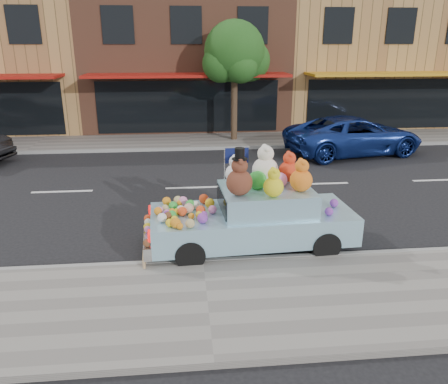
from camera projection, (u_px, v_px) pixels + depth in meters
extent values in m
plane|color=black|center=(195.00, 188.00, 13.53)|extent=(120.00, 120.00, 0.00)
cube|color=gray|center=(208.00, 304.00, 7.39)|extent=(60.00, 3.00, 0.12)
cube|color=gray|center=(190.00, 141.00, 19.63)|extent=(60.00, 3.00, 0.12)
cube|color=gray|center=(203.00, 262.00, 8.80)|extent=(60.00, 0.12, 0.13)
cube|color=gray|center=(191.00, 149.00, 18.21)|extent=(60.00, 0.12, 0.13)
cube|color=black|center=(23.00, 25.00, 18.78)|extent=(1.40, 0.06, 1.60)
cube|color=brown|center=(186.00, 57.00, 23.69)|extent=(10.00, 8.00, 7.00)
cube|color=black|center=(188.00, 107.00, 20.59)|extent=(8.50, 0.06, 2.40)
cube|color=maroon|center=(188.00, 75.00, 19.27)|extent=(9.00, 1.80, 0.12)
cube|color=black|center=(118.00, 25.00, 19.15)|extent=(1.40, 0.06, 1.60)
cube|color=black|center=(186.00, 25.00, 19.42)|extent=(1.40, 0.06, 1.60)
cube|color=black|center=(253.00, 25.00, 19.70)|extent=(1.40, 0.06, 1.60)
cube|color=#AC7F48|center=(363.00, 57.00, 24.61)|extent=(10.00, 8.00, 7.00)
cube|color=black|center=(391.00, 104.00, 21.51)|extent=(8.50, 0.06, 2.40)
cube|color=orange|center=(404.00, 74.00, 20.19)|extent=(9.00, 1.80, 0.12)
cube|color=black|center=(339.00, 26.00, 20.06)|extent=(1.40, 0.06, 1.60)
cube|color=black|center=(401.00, 26.00, 20.34)|extent=(1.40, 0.06, 1.60)
cylinder|color=#38281C|center=(234.00, 106.00, 19.31)|extent=(0.28, 0.28, 3.20)
sphere|color=#194513|center=(235.00, 51.00, 18.56)|extent=(2.60, 2.60, 2.60)
sphere|color=#194513|center=(250.00, 61.00, 19.04)|extent=(1.80, 1.80, 1.80)
sphere|color=#194513|center=(221.00, 64.00, 18.48)|extent=(1.60, 1.60, 1.60)
sphere|color=#194513|center=(241.00, 66.00, 18.21)|extent=(1.40, 1.40, 1.40)
sphere|color=#194513|center=(226.00, 58.00, 19.20)|extent=(1.60, 1.60, 1.60)
imported|color=navy|center=(354.00, 135.00, 17.38)|extent=(5.85, 3.56, 1.52)
cylinder|color=black|center=(326.00, 246.00, 8.98)|extent=(0.61, 0.23, 0.60)
cylinder|color=black|center=(302.00, 217.00, 10.44)|extent=(0.61, 0.23, 0.60)
cylinder|color=black|center=(190.00, 255.00, 8.59)|extent=(0.61, 0.23, 0.60)
cylinder|color=black|center=(185.00, 224.00, 10.05)|extent=(0.61, 0.23, 0.60)
cube|color=#95C7DE|center=(252.00, 224.00, 9.43)|extent=(4.38, 1.92, 0.60)
cube|color=#95C7DE|center=(266.00, 199.00, 9.30)|extent=(1.98, 1.60, 0.50)
cube|color=silver|center=(148.00, 236.00, 9.17)|extent=(0.25, 1.79, 0.26)
cube|color=red|center=(149.00, 236.00, 8.43)|extent=(0.07, 0.28, 0.16)
cube|color=red|center=(150.00, 211.00, 9.71)|extent=(0.07, 0.28, 0.16)
cube|color=black|center=(222.00, 201.00, 9.16)|extent=(0.11, 1.30, 0.40)
sphere|color=#572819|center=(239.00, 182.00, 8.71)|extent=(0.53, 0.53, 0.53)
sphere|color=#572819|center=(240.00, 166.00, 8.60)|extent=(0.33, 0.33, 0.33)
sphere|color=#572819|center=(240.00, 162.00, 8.46)|extent=(0.13, 0.13, 0.13)
sphere|color=#572819|center=(239.00, 159.00, 8.67)|extent=(0.13, 0.13, 0.13)
cylinder|color=black|center=(240.00, 159.00, 8.55)|extent=(0.31, 0.31, 0.02)
cylinder|color=black|center=(240.00, 153.00, 8.52)|extent=(0.20, 0.20, 0.22)
sphere|color=beige|center=(265.00, 170.00, 9.46)|extent=(0.58, 0.58, 0.58)
sphere|color=beige|center=(266.00, 154.00, 9.34)|extent=(0.36, 0.36, 0.36)
sphere|color=beige|center=(267.00, 150.00, 9.18)|extent=(0.14, 0.14, 0.14)
sphere|color=beige|center=(265.00, 147.00, 9.42)|extent=(0.14, 0.14, 0.14)
sphere|color=orange|center=(301.00, 180.00, 8.95)|extent=(0.47, 0.47, 0.47)
sphere|color=orange|center=(302.00, 166.00, 8.85)|extent=(0.29, 0.29, 0.29)
sphere|color=orange|center=(304.00, 163.00, 8.73)|extent=(0.11, 0.11, 0.11)
sphere|color=orange|center=(301.00, 160.00, 8.92)|extent=(0.11, 0.11, 0.11)
sphere|color=red|center=(289.00, 171.00, 9.60)|extent=(0.46, 0.46, 0.46)
sphere|color=red|center=(290.00, 158.00, 9.51)|extent=(0.28, 0.28, 0.28)
sphere|color=red|center=(291.00, 155.00, 9.38)|extent=(0.11, 0.11, 0.11)
sphere|color=red|center=(289.00, 153.00, 9.57)|extent=(0.11, 0.11, 0.11)
sphere|color=silver|center=(235.00, 174.00, 9.48)|extent=(0.42, 0.42, 0.42)
sphere|color=silver|center=(235.00, 162.00, 9.39)|extent=(0.26, 0.26, 0.26)
sphere|color=silver|center=(236.00, 159.00, 9.28)|extent=(0.10, 0.10, 0.10)
sphere|color=silver|center=(234.00, 157.00, 9.45)|extent=(0.10, 0.10, 0.10)
sphere|color=gold|center=(273.00, 187.00, 8.64)|extent=(0.41, 0.41, 0.41)
sphere|color=gold|center=(274.00, 174.00, 8.55)|extent=(0.25, 0.25, 0.25)
sphere|color=gold|center=(275.00, 171.00, 8.44)|extent=(0.10, 0.10, 0.10)
sphere|color=gold|center=(273.00, 169.00, 8.61)|extent=(0.10, 0.10, 0.10)
sphere|color=green|center=(257.00, 180.00, 9.13)|extent=(0.40, 0.40, 0.40)
sphere|color=pink|center=(280.00, 180.00, 9.26)|extent=(0.32, 0.32, 0.32)
sphere|color=beige|center=(181.00, 210.00, 9.15)|extent=(0.18, 0.18, 0.18)
sphere|color=tan|center=(178.00, 200.00, 9.69)|extent=(0.19, 0.19, 0.19)
sphere|color=#CA7013|center=(167.00, 201.00, 9.63)|extent=(0.19, 0.19, 0.19)
sphere|color=pink|center=(212.00, 210.00, 9.16)|extent=(0.18, 0.18, 0.18)
sphere|color=green|center=(172.00, 215.00, 8.87)|extent=(0.19, 0.19, 0.19)
sphere|color=#CA7013|center=(158.00, 211.00, 9.09)|extent=(0.17, 0.17, 0.17)
sphere|color=#542E18|center=(169.00, 216.00, 8.83)|extent=(0.18, 0.18, 0.18)
sphere|color=red|center=(182.00, 211.00, 9.04)|extent=(0.20, 0.20, 0.20)
sphere|color=#CA7013|center=(172.00, 212.00, 9.06)|extent=(0.16, 0.16, 0.16)
sphere|color=silver|center=(162.00, 218.00, 8.71)|extent=(0.19, 0.19, 0.19)
sphere|color=green|center=(173.00, 206.00, 9.36)|extent=(0.19, 0.19, 0.19)
sphere|color=#CA7013|center=(191.00, 216.00, 8.88)|extent=(0.13, 0.13, 0.13)
sphere|color=pink|center=(183.00, 201.00, 9.64)|extent=(0.20, 0.20, 0.20)
sphere|color=#CA7013|center=(203.00, 217.00, 8.80)|extent=(0.14, 0.14, 0.14)
sphere|color=#773093|center=(202.00, 218.00, 8.67)|extent=(0.21, 0.21, 0.21)
sphere|color=tan|center=(165.00, 208.00, 9.31)|extent=(0.14, 0.14, 0.14)
sphere|color=red|center=(201.00, 210.00, 9.11)|extent=(0.20, 0.20, 0.20)
sphere|color=pink|center=(206.00, 200.00, 9.72)|extent=(0.17, 0.17, 0.17)
sphere|color=#773093|center=(204.00, 215.00, 8.92)|extent=(0.15, 0.15, 0.15)
sphere|color=#773093|center=(212.00, 210.00, 9.19)|extent=(0.16, 0.16, 0.16)
sphere|color=#CA7013|center=(176.00, 223.00, 8.45)|extent=(0.20, 0.20, 0.20)
sphere|color=#773093|center=(167.00, 214.00, 8.98)|extent=(0.14, 0.14, 0.14)
sphere|color=gold|center=(199.00, 215.00, 8.92)|extent=(0.16, 0.16, 0.16)
sphere|color=#CA7013|center=(180.00, 203.00, 9.61)|extent=(0.14, 0.14, 0.14)
sphere|color=red|center=(204.00, 199.00, 9.73)|extent=(0.22, 0.22, 0.22)
sphere|color=gold|center=(177.00, 211.00, 9.11)|extent=(0.14, 0.14, 0.14)
sphere|color=gold|center=(170.00, 223.00, 8.51)|extent=(0.16, 0.16, 0.16)
sphere|color=gold|center=(210.00, 203.00, 9.48)|extent=(0.21, 0.21, 0.21)
sphere|color=tan|center=(190.00, 223.00, 8.45)|extent=(0.19, 0.19, 0.19)
sphere|color=#CA7013|center=(180.00, 226.00, 8.39)|extent=(0.13, 0.13, 0.13)
sphere|color=gold|center=(175.00, 219.00, 8.70)|extent=(0.15, 0.15, 0.15)
sphere|color=pink|center=(167.00, 213.00, 9.05)|extent=(0.14, 0.14, 0.14)
sphere|color=green|center=(190.00, 205.00, 9.40)|extent=(0.21, 0.21, 0.21)
sphere|color=beige|center=(196.00, 205.00, 9.42)|extent=(0.18, 0.18, 0.18)
sphere|color=pink|center=(159.00, 210.00, 9.13)|extent=(0.17, 0.17, 0.17)
sphere|color=#D8A88C|center=(189.00, 208.00, 9.15)|extent=(0.22, 0.22, 0.22)
sphere|color=tan|center=(148.00, 227.00, 9.14)|extent=(0.14, 0.14, 0.14)
sphere|color=beige|center=(148.00, 226.00, 9.22)|extent=(0.13, 0.13, 0.13)
sphere|color=gold|center=(148.00, 227.00, 9.10)|extent=(0.17, 0.17, 0.17)
sphere|color=red|center=(148.00, 218.00, 9.54)|extent=(0.17, 0.17, 0.17)
sphere|color=green|center=(148.00, 218.00, 9.64)|extent=(0.13, 0.13, 0.13)
sphere|color=gold|center=(148.00, 226.00, 9.20)|extent=(0.12, 0.12, 0.12)
sphere|color=pink|center=(148.00, 229.00, 9.03)|extent=(0.14, 0.14, 0.14)
sphere|color=beige|center=(148.00, 222.00, 9.38)|extent=(0.15, 0.15, 0.15)
sphere|color=#542E18|center=(147.00, 243.00, 8.38)|extent=(0.16, 0.16, 0.16)
sphere|color=#773093|center=(334.00, 203.00, 9.52)|extent=(0.19, 0.19, 0.19)
sphere|color=#542E18|center=(304.00, 196.00, 9.89)|extent=(0.23, 0.23, 0.23)
sphere|color=beige|center=(308.00, 198.00, 9.77)|extent=(0.23, 0.23, 0.23)
sphere|color=#773093|center=(329.00, 211.00, 9.06)|extent=(0.18, 0.18, 0.18)
sphere|color=tan|center=(306.00, 196.00, 9.93)|extent=(0.20, 0.20, 0.20)
sphere|color=#773093|center=(314.00, 200.00, 9.58)|extent=(0.25, 0.25, 0.25)
cylinder|color=#997A54|center=(144.00, 266.00, 8.44)|extent=(0.06, 0.06, 0.17)
sphere|color=#997A54|center=(144.00, 262.00, 8.41)|extent=(0.07, 0.07, 0.07)
cylinder|color=#997A54|center=(144.00, 264.00, 8.53)|extent=(0.06, 0.06, 0.17)
sphere|color=#997A54|center=(144.00, 259.00, 8.49)|extent=(0.07, 0.07, 0.07)
cylinder|color=#997A54|center=(144.00, 262.00, 8.61)|extent=(0.06, 0.06, 0.17)
sphere|color=#997A54|center=(144.00, 257.00, 8.58)|extent=(0.07, 0.07, 0.07)
cylinder|color=#997A54|center=(144.00, 259.00, 8.70)|extent=(0.06, 0.06, 0.17)
sphere|color=#997A54|center=(144.00, 255.00, 8.67)|extent=(0.07, 0.07, 0.07)
cylinder|color=#997A54|center=(145.00, 257.00, 8.79)|extent=(0.06, 0.06, 0.17)
sphere|color=#997A54|center=(144.00, 253.00, 8.76)|extent=(0.07, 0.07, 0.07)
cylinder|color=#997A54|center=(145.00, 255.00, 8.88)|extent=(0.06, 0.06, 0.17)
sphere|color=#997A54|center=(144.00, 251.00, 8.85)|extent=(0.07, 0.07, 0.07)
cylinder|color=#997A54|center=(145.00, 253.00, 8.97)|extent=(0.06, 0.06, 0.17)
sphere|color=#997A54|center=(144.00, 249.00, 8.94)|extent=(0.07, 0.07, 0.07)
cylinder|color=#997A54|center=(145.00, 251.00, 9.06)|extent=(0.06, 0.06, 0.17)
sphere|color=#997A54|center=(145.00, 247.00, 9.02)|extent=(0.07, 0.07, 0.07)
cylinder|color=#997A54|center=(145.00, 249.00, 9.14)|extent=(0.06, 0.06, 0.17)
sphere|color=#997A54|center=(145.00, 245.00, 9.11)|extent=(0.07, 0.07, 0.07)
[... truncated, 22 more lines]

